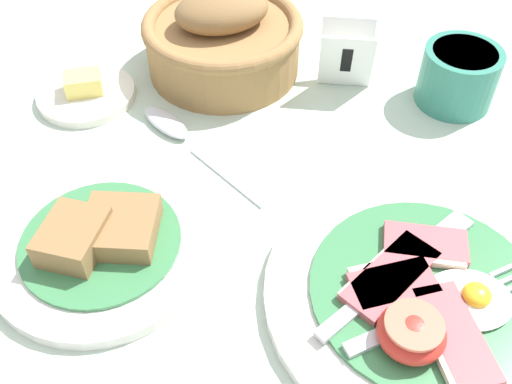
{
  "coord_description": "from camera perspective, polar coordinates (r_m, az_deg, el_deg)",
  "views": [
    {
      "loc": [
        -0.06,
        -0.29,
        0.42
      ],
      "look_at": [
        -0.05,
        0.09,
        0.02
      ],
      "focal_mm": 42.0,
      "sensor_mm": 36.0,
      "label": 1
    }
  ],
  "objects": [
    {
      "name": "sugar_cup",
      "position": [
        0.7,
        18.74,
        10.5
      ],
      "size": [
        0.08,
        0.08,
        0.07
      ],
      "color": "#337F6B",
      "rests_on": "ground_plane"
    },
    {
      "name": "number_card",
      "position": [
        0.7,
        8.59,
        12.69
      ],
      "size": [
        0.07,
        0.05,
        0.07
      ],
      "rotation": [
        0.0,
        0.0,
        -0.13
      ],
      "color": "white",
      "rests_on": "ground_plane"
    },
    {
      "name": "bread_basket",
      "position": [
        0.72,
        -3.16,
        14.39
      ],
      "size": [
        0.19,
        0.19,
        0.1
      ],
      "color": "olive",
      "rests_on": "ground_plane"
    },
    {
      "name": "bread_plate",
      "position": [
        0.54,
        -14.54,
        -4.73
      ],
      "size": [
        0.2,
        0.2,
        0.04
      ],
      "color": "silver",
      "rests_on": "ground_plane"
    },
    {
      "name": "ground_plane",
      "position": [
        0.52,
        5.93,
        -8.64
      ],
      "size": [
        3.0,
        3.0,
        0.0
      ],
      "primitive_type": "plane",
      "color": "#B7CCB7"
    },
    {
      "name": "butter_dish",
      "position": [
        0.71,
        -15.9,
        9.11
      ],
      "size": [
        0.11,
        0.11,
        0.03
      ],
      "color": "silver",
      "rests_on": "ground_plane"
    },
    {
      "name": "teaspoon_near_cup",
      "position": [
        0.64,
        -7.13,
        5.41
      ],
      "size": [
        0.14,
        0.16,
        0.01
      ],
      "rotation": [
        0.0,
        0.0,
        2.29
      ],
      "color": "silver",
      "rests_on": "ground_plane"
    },
    {
      "name": "breakfast_plate",
      "position": [
        0.51,
        15.75,
        -9.56
      ],
      "size": [
        0.27,
        0.27,
        0.04
      ],
      "color": "silver",
      "rests_on": "ground_plane"
    }
  ]
}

